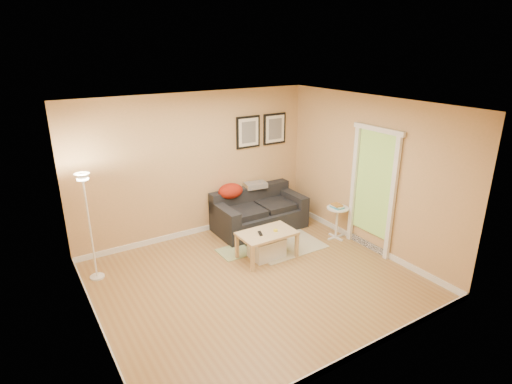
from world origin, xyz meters
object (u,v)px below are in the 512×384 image
storage_bin (267,247)px  side_table (337,223)px  floor_lamp (90,230)px  sofa (260,210)px  coffee_table (267,245)px  book_stack (337,206)px

storage_bin → side_table: 1.48m
floor_lamp → side_table: bearing=-12.6°
sofa → coffee_table: size_ratio=1.83×
side_table → floor_lamp: bearing=167.4°
coffee_table → floor_lamp: bearing=149.3°
storage_bin → side_table: size_ratio=0.93×
coffee_table → book_stack: (1.47, -0.05, 0.40)m
book_stack → floor_lamp: 4.10m
sofa → book_stack: 1.47m
coffee_table → storage_bin: bearing=50.1°
storage_bin → coffee_table: bearing=-117.7°
floor_lamp → storage_bin: bearing=-17.9°
book_stack → sofa: bearing=124.9°
side_table → coffee_table: bearing=178.1°
coffee_table → storage_bin: 0.07m
sofa → book_stack: size_ratio=7.78×
storage_bin → side_table: (1.47, -0.08, 0.13)m
coffee_table → side_table: (1.49, -0.05, 0.07)m
side_table → floor_lamp: (-4.02, 0.90, 0.49)m
sofa → book_stack: sofa is taller
sofa → coffee_table: bearing=-116.6°
storage_bin → floor_lamp: bearing=162.1°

